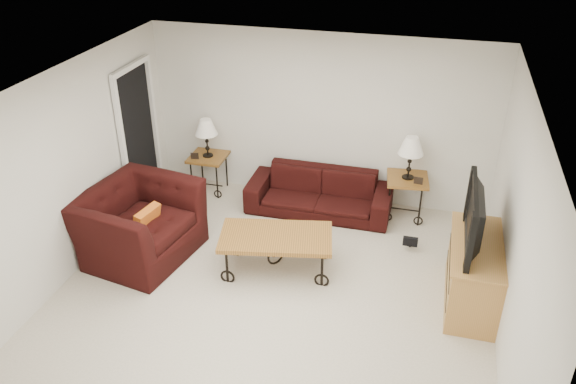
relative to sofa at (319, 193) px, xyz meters
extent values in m
plane|color=beige|center=(-0.12, -2.02, -0.30)|extent=(5.00, 5.00, 0.00)
cube|color=silver|center=(-0.12, 0.48, 0.95)|extent=(5.00, 0.02, 2.50)
cube|color=silver|center=(-0.12, -4.52, 0.95)|extent=(5.00, 0.02, 2.50)
cube|color=silver|center=(-2.62, -2.02, 0.95)|extent=(0.02, 5.00, 2.50)
cube|color=silver|center=(2.38, -2.02, 0.95)|extent=(0.02, 5.00, 2.50)
plane|color=white|center=(-0.12, -2.02, 2.20)|extent=(5.00, 5.00, 0.00)
cube|color=black|center=(-2.59, -0.37, 0.72)|extent=(0.08, 0.94, 2.04)
imported|color=black|center=(0.00, 0.00, 0.00)|extent=(2.07, 0.81, 0.60)
cube|color=#996027|center=(-1.77, 0.18, -0.01)|extent=(0.55, 0.55, 0.59)
cube|color=#996027|center=(1.22, 0.18, 0.01)|extent=(0.63, 0.63, 0.62)
cube|color=black|center=(-1.92, 0.03, 0.34)|extent=(0.12, 0.04, 0.10)
cube|color=black|center=(1.37, 0.03, 0.37)|extent=(0.12, 0.03, 0.10)
cube|color=#996027|center=(-0.21, -1.55, -0.05)|extent=(1.47, 0.99, 0.51)
imported|color=black|center=(-1.99, -1.66, 0.16)|extent=(1.46, 1.60, 0.91)
cube|color=orange|center=(-1.84, -1.71, 0.22)|extent=(0.18, 0.43, 0.41)
cube|color=#B27542|center=(2.11, -1.55, 0.09)|extent=(0.54, 1.30, 0.78)
imported|color=black|center=(2.09, -1.55, 0.81)|extent=(0.15, 1.16, 0.67)
ellipsoid|color=black|center=(1.37, -0.62, -0.11)|extent=(0.36, 0.32, 0.38)
camera|label=1|loc=(1.45, -7.18, 4.05)|focal=36.07mm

